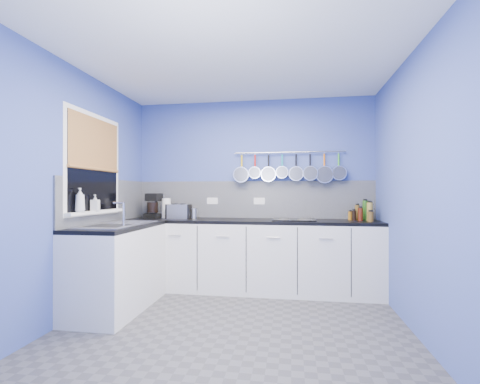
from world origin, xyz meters
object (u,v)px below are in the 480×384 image
(coffee_maker, at_px, (153,206))
(hob, at_px, (294,220))
(toaster, at_px, (179,211))
(canister, at_px, (194,213))
(soap_bottle_b, at_px, (95,203))
(soap_bottle_a, at_px, (80,200))
(paper_towel, at_px, (166,208))

(coffee_maker, height_order, hob, coffee_maker)
(toaster, height_order, canister, toaster)
(soap_bottle_b, xyz_separation_m, toaster, (0.58, 1.00, -0.14))
(soap_bottle_a, bearing_deg, paper_towel, 74.13)
(soap_bottle_a, bearing_deg, coffee_maker, 80.08)
(soap_bottle_a, height_order, canister, soap_bottle_a)
(paper_towel, bearing_deg, soap_bottle_a, -105.87)
(hob, bearing_deg, paper_towel, 176.89)
(paper_towel, bearing_deg, soap_bottle_b, -109.43)
(soap_bottle_b, xyz_separation_m, coffee_maker, (0.22, 1.00, -0.07))
(soap_bottle_a, relative_size, hob, 0.46)
(soap_bottle_a, distance_m, canister, 1.54)
(soap_bottle_b, height_order, canister, soap_bottle_b)
(soap_bottle_a, bearing_deg, toaster, 65.29)
(soap_bottle_b, height_order, paper_towel, soap_bottle_b)
(toaster, distance_m, canister, 0.20)
(canister, xyz_separation_m, hob, (1.33, -0.09, -0.06))
(coffee_maker, xyz_separation_m, toaster, (0.36, -0.00, -0.07))
(coffee_maker, distance_m, hob, 1.88)
(canister, distance_m, hob, 1.33)
(toaster, xyz_separation_m, hob, (1.52, -0.03, -0.09))
(soap_bottle_b, height_order, coffee_maker, coffee_maker)
(soap_bottle_b, distance_m, hob, 2.32)
(canister, bearing_deg, hob, -3.93)
(soap_bottle_a, distance_m, coffee_maker, 1.28)
(coffee_maker, bearing_deg, soap_bottle_a, -92.91)
(soap_bottle_b, height_order, toaster, soap_bottle_b)
(soap_bottle_a, distance_m, soap_bottle_b, 0.26)
(paper_towel, height_order, canister, paper_towel)
(toaster, bearing_deg, soap_bottle_a, -113.67)
(soap_bottle_b, bearing_deg, coffee_maker, 77.61)
(paper_towel, xyz_separation_m, toaster, (0.20, -0.07, -0.04))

